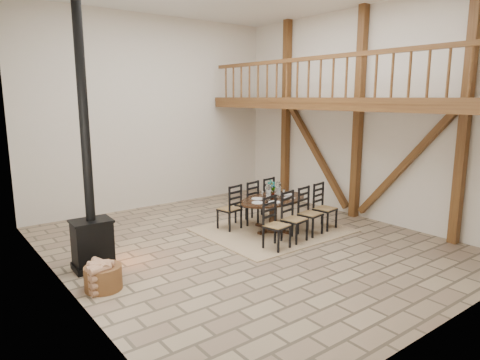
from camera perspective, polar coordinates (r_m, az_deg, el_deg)
ground at (r=8.75m, az=0.99°, el=-8.48°), size 8.00×8.00×0.00m
room_shell at (r=9.04m, az=7.09°, el=11.52°), size 7.02×8.02×5.01m
rug at (r=9.60m, az=4.41°, el=-6.66°), size 3.00×2.50×0.02m
dining_table at (r=9.45m, az=4.84°, el=-4.63°), size 2.22×2.27×1.14m
wood_stove at (r=7.65m, az=-19.36°, el=-3.23°), size 0.69×0.55×5.00m
log_basket at (r=7.06m, az=-17.77°, el=-12.16°), size 0.57×0.57×0.47m
log_stack at (r=6.93m, az=-18.24°, el=-12.48°), size 0.35×0.27×0.45m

